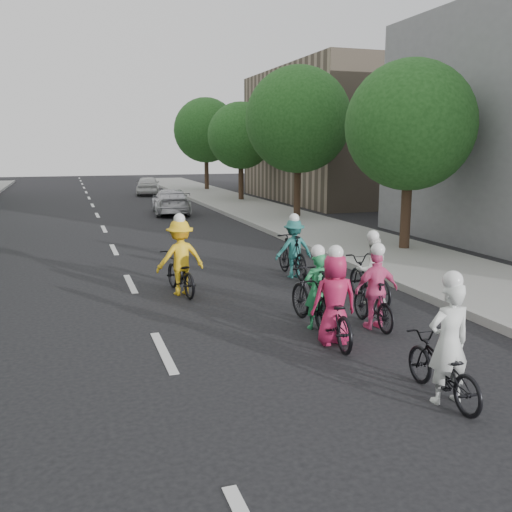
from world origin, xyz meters
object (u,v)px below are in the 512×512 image
cyclist_2 (293,252)px  cyclist_3 (315,296)px  cyclist_4 (333,309)px  follow_car_lead (171,201)px  follow_car_trail (148,185)px  cyclist_5 (444,359)px  cyclist_0 (370,276)px  cyclist_1 (180,265)px  cyclist_6 (375,297)px

cyclist_2 → cyclist_3: cyclist_2 is taller
cyclist_4 → follow_car_lead: (0.71, 19.90, 0.02)m
cyclist_4 → follow_car_lead: 19.91m
follow_car_trail → cyclist_2: bearing=99.2°
cyclist_2 → follow_car_lead: size_ratio=0.43×
cyclist_2 → cyclist_5: (-0.85, -7.44, -0.08)m
cyclist_0 → cyclist_5: bearing=74.2°
cyclist_3 → follow_car_trail: size_ratio=0.50×
cyclist_3 → cyclist_4: (-0.08, -0.89, -0.00)m
cyclist_1 → cyclist_5: bearing=100.8°
cyclist_5 → cyclist_1: bearing=-69.3°
cyclist_5 → follow_car_lead: (0.31, 22.44, 0.05)m
cyclist_2 → follow_car_lead: (-0.54, 14.99, -0.03)m
cyclist_0 → cyclist_2: size_ratio=1.02×
cyclist_4 → cyclist_5: size_ratio=1.10×
cyclist_0 → cyclist_2: 2.88m
cyclist_0 → follow_car_trail: bearing=-86.4°
cyclist_2 → cyclist_4: bearing=75.2°
follow_car_lead → cyclist_5: bearing=94.8°
cyclist_3 → cyclist_1: bearing=-63.4°
cyclist_0 → cyclist_1: cyclist_1 is taller
cyclist_0 → cyclist_6: 1.78m
cyclist_5 → cyclist_6: size_ratio=1.10×
cyclist_6 → cyclist_1: bearing=-49.5°
cyclist_1 → cyclist_2: cyclist_1 is taller
follow_car_lead → follow_car_trail: follow_car_trail is taller
cyclist_1 → cyclist_6: (2.96, -3.59, -0.09)m
cyclist_3 → cyclist_4: size_ratio=0.98×
cyclist_2 → follow_car_trail: bearing=-90.4°
cyclist_0 → cyclist_2: (-0.66, 2.80, 0.08)m
cyclist_0 → follow_car_trail: cyclist_0 is taller
cyclist_3 → cyclist_4: 0.90m
cyclist_6 → follow_car_lead: cyclist_6 is taller
follow_car_lead → follow_car_trail: size_ratio=1.11×
cyclist_2 → cyclist_5: bearing=83.0°
cyclist_4 → cyclist_3: bearing=-88.1°
cyclist_1 → cyclist_4: (1.85, -4.10, -0.08)m
cyclist_4 → follow_car_lead: cyclist_4 is taller
cyclist_2 → cyclist_4: 5.07m
cyclist_3 → cyclist_4: bearing=80.8°
cyclist_6 → cyclist_4: bearing=25.8°
cyclist_3 → follow_car_lead: (0.64, 19.01, 0.02)m
cyclist_0 → cyclist_5: size_ratio=1.06×
cyclist_4 → cyclist_6: (1.11, 0.51, -0.01)m
cyclist_0 → cyclist_5: 4.88m
cyclist_1 → follow_car_lead: 16.00m
cyclist_6 → cyclist_2: bearing=-90.9°
cyclist_5 → cyclist_0: bearing=-106.1°
cyclist_1 → cyclist_5: 7.01m
cyclist_2 → cyclist_0: bearing=102.8°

